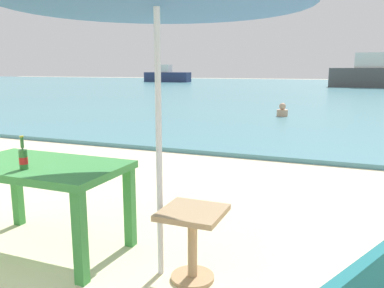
% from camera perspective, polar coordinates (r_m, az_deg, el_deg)
% --- Properties ---
extents(sea_water, '(120.00, 50.00, 0.08)m').
position_cam_1_polar(sea_water, '(31.56, 19.79, 7.53)').
color(sea_water, teal).
rests_on(sea_water, ground_plane).
extents(picnic_table_green, '(1.40, 0.80, 0.76)m').
position_cam_1_polar(picnic_table_green, '(3.52, -21.05, -4.38)').
color(picnic_table_green, '#3D8C42').
rests_on(picnic_table_green, ground_plane).
extents(beer_bottle_amber, '(0.07, 0.07, 0.26)m').
position_cam_1_polar(beer_bottle_amber, '(3.32, -23.25, -1.82)').
color(beer_bottle_amber, '#2D662D').
rests_on(beer_bottle_amber, picnic_table_green).
extents(side_table_wood, '(0.44, 0.44, 0.54)m').
position_cam_1_polar(side_table_wood, '(2.92, 0.07, -12.95)').
color(side_table_wood, tan).
rests_on(side_table_wood, ground_plane).
extents(swimmer_person, '(0.34, 0.34, 0.41)m').
position_cam_1_polar(swimmer_person, '(12.53, 12.95, 4.68)').
color(swimmer_person, tan).
rests_on(swimmer_person, sea_water).
extents(boat_cargo_ship, '(7.33, 2.00, 2.66)m').
position_cam_1_polar(boat_cargo_ship, '(34.45, 25.26, 9.03)').
color(boat_cargo_ship, '#4C4C4C').
rests_on(boat_cargo_ship, sea_water).
extents(boat_sailboat, '(5.13, 1.40, 1.87)m').
position_cam_1_polar(boat_sailboat, '(44.16, -3.67, 9.84)').
color(boat_sailboat, navy).
rests_on(boat_sailboat, sea_water).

